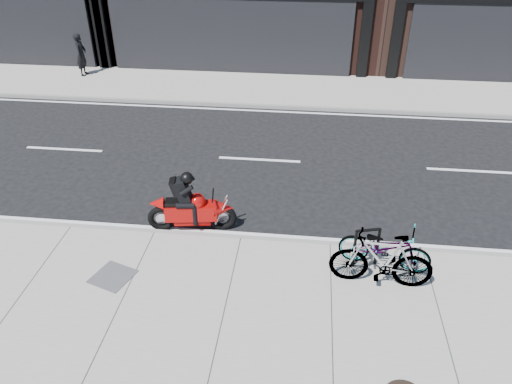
# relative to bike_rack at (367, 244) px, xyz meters

# --- Properties ---
(ground) EXTENTS (120.00, 120.00, 0.00)m
(ground) POSITION_rel_bike_rack_xyz_m (-2.69, 2.60, -0.67)
(ground) COLOR black
(ground) RESTS_ON ground
(sidewalk_near) EXTENTS (60.00, 6.00, 0.13)m
(sidewalk_near) POSITION_rel_bike_rack_xyz_m (-2.69, -2.40, -0.61)
(sidewalk_near) COLOR gray
(sidewalk_near) RESTS_ON ground
(sidewalk_far) EXTENTS (60.00, 3.50, 0.13)m
(sidewalk_far) POSITION_rel_bike_rack_xyz_m (-2.69, 10.35, -0.61)
(sidewalk_far) COLOR gray
(sidewalk_far) RESTS_ON ground
(bike_rack) EXTENTS (0.54, 0.19, 0.92)m
(bike_rack) POSITION_rel_bike_rack_xyz_m (0.00, 0.00, 0.00)
(bike_rack) COLOR black
(bike_rack) RESTS_ON sidewalk_near
(bicycle_front) EXTENTS (1.97, 1.03, 0.98)m
(bicycle_front) POSITION_rel_bike_rack_xyz_m (0.37, -0.00, -0.05)
(bicycle_front) COLOR gray
(bicycle_front) RESTS_ON sidewalk_near
(bicycle_rear) EXTENTS (2.03, 0.68, 1.20)m
(bicycle_rear) POSITION_rel_bike_rack_xyz_m (0.24, -0.54, 0.06)
(bicycle_rear) COLOR gray
(bicycle_rear) RESTS_ON sidewalk_near
(motorcycle) EXTENTS (2.06, 0.63, 1.54)m
(motorcycle) POSITION_rel_bike_rack_xyz_m (-3.79, 1.02, -0.05)
(motorcycle) COLOR black
(motorcycle) RESTS_ON ground
(pedestrian) EXTENTS (0.44, 0.64, 1.69)m
(pedestrian) POSITION_rel_bike_rack_xyz_m (-10.66, 10.96, 0.30)
(pedestrian) COLOR black
(pedestrian) RESTS_ON sidewalk_far
(utility_grate) EXTENTS (0.96, 0.96, 0.02)m
(utility_grate) POSITION_rel_bike_rack_xyz_m (-5.10, -0.96, -0.53)
(utility_grate) COLOR #4F4F51
(utility_grate) RESTS_ON sidewalk_near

